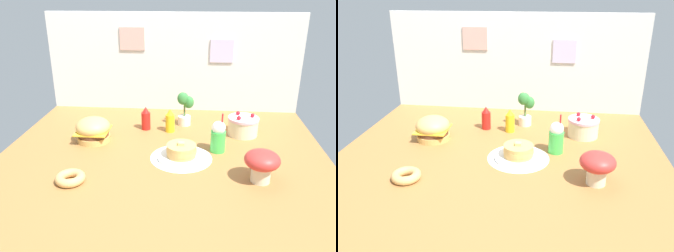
# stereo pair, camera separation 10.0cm
# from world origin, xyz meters

# --- Properties ---
(ground_plane) EXTENTS (2.20, 1.94, 0.02)m
(ground_plane) POSITION_xyz_m (0.00, 0.00, -0.01)
(ground_plane) COLOR #9E6B38
(back_wall) EXTENTS (2.20, 0.04, 0.85)m
(back_wall) POSITION_xyz_m (0.00, 0.97, 0.43)
(back_wall) COLOR silver
(back_wall) RESTS_ON ground_plane
(doily_mat) EXTENTS (0.41, 0.41, 0.00)m
(doily_mat) POSITION_xyz_m (0.12, 0.00, 0.00)
(doily_mat) COLOR white
(doily_mat) RESTS_ON ground_plane
(burger) EXTENTS (0.25, 0.25, 0.18)m
(burger) POSITION_xyz_m (-0.53, 0.22, 0.08)
(burger) COLOR #DBA859
(burger) RESTS_ON ground_plane
(pancake_stack) EXTENTS (0.31, 0.31, 0.11)m
(pancake_stack) POSITION_xyz_m (0.13, 0.00, 0.04)
(pancake_stack) COLOR white
(pancake_stack) RESTS_ON doily_mat
(layer_cake) EXTENTS (0.23, 0.23, 0.17)m
(layer_cake) POSITION_xyz_m (0.57, 0.42, 0.07)
(layer_cake) COLOR beige
(layer_cake) RESTS_ON ground_plane
(ketchup_bottle) EXTENTS (0.07, 0.07, 0.19)m
(ketchup_bottle) POSITION_xyz_m (-0.18, 0.47, 0.09)
(ketchup_bottle) COLOR red
(ketchup_bottle) RESTS_ON ground_plane
(mustard_bottle) EXTENTS (0.07, 0.07, 0.19)m
(mustard_bottle) POSITION_xyz_m (0.02, 0.44, 0.09)
(mustard_bottle) COLOR yellow
(mustard_bottle) RESTS_ON ground_plane
(cream_soda_cup) EXTENTS (0.10, 0.10, 0.28)m
(cream_soda_cup) POSITION_xyz_m (0.37, 0.12, 0.11)
(cream_soda_cup) COLOR green
(cream_soda_cup) RESTS_ON ground_plane
(donut_pink_glaze) EXTENTS (0.17, 0.17, 0.05)m
(donut_pink_glaze) POSITION_xyz_m (-0.50, -0.35, 0.03)
(donut_pink_glaze) COLOR tan
(donut_pink_glaze) RESTS_ON ground_plane
(potted_plant) EXTENTS (0.13, 0.11, 0.28)m
(potted_plant) POSITION_xyz_m (0.12, 0.59, 0.15)
(potted_plant) COLOR white
(potted_plant) RESTS_ON ground_plane
(mushroom_stool) EXTENTS (0.20, 0.20, 0.19)m
(mushroom_stool) POSITION_xyz_m (0.60, -0.25, 0.12)
(mushroom_stool) COLOR beige
(mushroom_stool) RESTS_ON ground_plane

